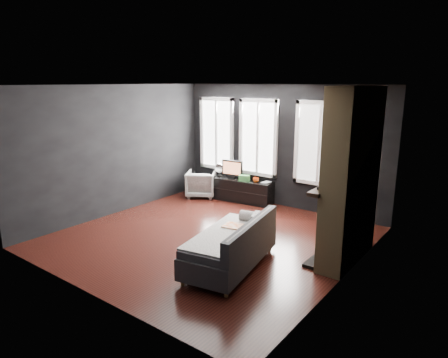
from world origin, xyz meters
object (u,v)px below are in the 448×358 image
Objects in this scene: mug at (256,179)px; mantel_vase at (346,171)px; monitor at (232,168)px; book at (264,177)px; sofa at (230,242)px; media_console at (242,190)px; armchair at (201,183)px.

mug is 2.83m from mantel_vase.
monitor is 0.82m from book.
mantel_vase reaches higher than sofa.
sofa is 3.47m from media_console.
media_console is 3.29m from mantel_vase.
sofa is at bearing 105.49° from armchair.
monitor reaches higher than mug.
armchair is 3.21× the size of book.
monitor is at bearing 179.09° from mug.
book is at bearing 102.38° from sofa.
mug is 0.18m from book.
mug is at bearing -7.23° from monitor.
mantel_vase is at bearing 135.82° from armchair.
book reaches higher than armchair.
mantel_vase is (3.89, -0.90, 0.97)m from armchair.
sofa is 9.54× the size of mantel_vase.
monitor reaches higher than sofa.
armchair is 1.28× the size of monitor.
armchair is at bearing 166.98° from mantel_vase.
armchair is (-2.83, 2.67, -0.04)m from sofa.
armchair is 0.46× the size of media_console.
armchair is 4.11m from mantel_vase.
mantel_vase is (1.06, 1.77, 0.93)m from sofa.
book is at bearing 1.39° from monitor.
book is at bearing 42.11° from mug.
mantel_vase reaches higher than book.
mug is (0.67, -0.01, -0.17)m from monitor.
armchair is at bearing -169.85° from mug.
monitor is at bearing 168.34° from armchair.
mug is (-1.41, 2.92, 0.20)m from sofa.
sofa is 1.20× the size of media_console.
monitor is at bearing 114.93° from sofa.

